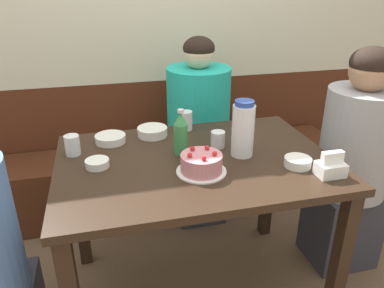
{
  "coord_description": "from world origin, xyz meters",
  "views": [
    {
      "loc": [
        -0.37,
        -1.42,
        1.5
      ],
      "look_at": [
        -0.0,
        0.05,
        0.81
      ],
      "focal_mm": 35.0,
      "sensor_mm": 36.0,
      "label": 1
    }
  ],
  "objects_px": {
    "bowl_rice_small": "(298,162)",
    "bowl_sauce_shallow": "(152,132)",
    "napkin_holder": "(331,167)",
    "glass_shot_small": "(186,121)",
    "glass_water_tall": "(72,145)",
    "bowl_soup_white": "(110,139)",
    "water_pitcher": "(243,129)",
    "birthday_cake": "(201,164)",
    "soju_bottle": "(181,133)",
    "bench_seat": "(165,178)",
    "person_pale_blue_shirt": "(352,166)",
    "bowl_side_dish": "(97,163)",
    "glass_tumbler_short": "(218,139)",
    "person_teal_shirt": "(198,134)"
  },
  "relations": [
    {
      "from": "person_pale_blue_shirt",
      "to": "napkin_holder",
      "type": "bearing_deg",
      "value": 41.16
    },
    {
      "from": "water_pitcher",
      "to": "birthday_cake",
      "type": "bearing_deg",
      "value": -152.74
    },
    {
      "from": "napkin_holder",
      "to": "water_pitcher",
      "type": "bearing_deg",
      "value": 136.04
    },
    {
      "from": "birthday_cake",
      "to": "glass_water_tall",
      "type": "relative_size",
      "value": 2.27
    },
    {
      "from": "bowl_sauce_shallow",
      "to": "bowl_side_dish",
      "type": "bearing_deg",
      "value": -134.77
    },
    {
      "from": "bowl_sauce_shallow",
      "to": "person_pale_blue_shirt",
      "type": "distance_m",
      "value": 1.05
    },
    {
      "from": "birthday_cake",
      "to": "water_pitcher",
      "type": "distance_m",
      "value": 0.26
    },
    {
      "from": "water_pitcher",
      "to": "soju_bottle",
      "type": "relative_size",
      "value": 1.21
    },
    {
      "from": "bowl_rice_small",
      "to": "birthday_cake",
      "type": "bearing_deg",
      "value": 173.14
    },
    {
      "from": "bowl_rice_small",
      "to": "bowl_sauce_shallow",
      "type": "bearing_deg",
      "value": 138.85
    },
    {
      "from": "bench_seat",
      "to": "bowl_side_dish",
      "type": "distance_m",
      "value": 1.07
    },
    {
      "from": "glass_tumbler_short",
      "to": "glass_shot_small",
      "type": "xyz_separation_m",
      "value": [
        -0.09,
        0.25,
        0.01
      ]
    },
    {
      "from": "person_teal_shirt",
      "to": "birthday_cake",
      "type": "bearing_deg",
      "value": -14.17
    },
    {
      "from": "birthday_cake",
      "to": "bowl_side_dish",
      "type": "distance_m",
      "value": 0.44
    },
    {
      "from": "soju_bottle",
      "to": "bench_seat",
      "type": "bearing_deg",
      "value": 86.33
    },
    {
      "from": "soju_bottle",
      "to": "bowl_rice_small",
      "type": "relative_size",
      "value": 1.84
    },
    {
      "from": "water_pitcher",
      "to": "bowl_side_dish",
      "type": "height_order",
      "value": "water_pitcher"
    },
    {
      "from": "bench_seat",
      "to": "napkin_holder",
      "type": "bearing_deg",
      "value": -66.19
    },
    {
      "from": "glass_shot_small",
      "to": "person_teal_shirt",
      "type": "distance_m",
      "value": 0.43
    },
    {
      "from": "napkin_holder",
      "to": "bowl_soup_white",
      "type": "relative_size",
      "value": 0.76
    },
    {
      "from": "birthday_cake",
      "to": "glass_shot_small",
      "type": "bearing_deg",
      "value": 84.4
    },
    {
      "from": "person_teal_shirt",
      "to": "glass_tumbler_short",
      "type": "bearing_deg",
      "value": -6.04
    },
    {
      "from": "bowl_soup_white",
      "to": "bowl_rice_small",
      "type": "xyz_separation_m",
      "value": [
        0.75,
        -0.45,
        0.0
      ]
    },
    {
      "from": "water_pitcher",
      "to": "bowl_rice_small",
      "type": "relative_size",
      "value": 2.23
    },
    {
      "from": "birthday_cake",
      "to": "bench_seat",
      "type": "bearing_deg",
      "value": 89.62
    },
    {
      "from": "water_pitcher",
      "to": "bowl_side_dish",
      "type": "distance_m",
      "value": 0.64
    },
    {
      "from": "bowl_sauce_shallow",
      "to": "birthday_cake",
      "type": "bearing_deg",
      "value": -72.16
    },
    {
      "from": "soju_bottle",
      "to": "bowl_sauce_shallow",
      "type": "height_order",
      "value": "soju_bottle"
    },
    {
      "from": "glass_shot_small",
      "to": "person_pale_blue_shirt",
      "type": "bearing_deg",
      "value": -19.82
    },
    {
      "from": "bench_seat",
      "to": "bowl_soup_white",
      "type": "distance_m",
      "value": 0.87
    },
    {
      "from": "glass_water_tall",
      "to": "glass_shot_small",
      "type": "relative_size",
      "value": 0.92
    },
    {
      "from": "bench_seat",
      "to": "person_teal_shirt",
      "type": "xyz_separation_m",
      "value": [
        0.19,
        -0.16,
        0.38
      ]
    },
    {
      "from": "glass_water_tall",
      "to": "glass_shot_small",
      "type": "bearing_deg",
      "value": 16.68
    },
    {
      "from": "water_pitcher",
      "to": "bowl_side_dish",
      "type": "xyz_separation_m",
      "value": [
        -0.63,
        0.04,
        -0.11
      ]
    },
    {
      "from": "bowl_sauce_shallow",
      "to": "person_teal_shirt",
      "type": "distance_m",
      "value": 0.54
    },
    {
      "from": "bowl_sauce_shallow",
      "to": "glass_tumbler_short",
      "type": "bearing_deg",
      "value": -36.84
    },
    {
      "from": "person_pale_blue_shirt",
      "to": "person_teal_shirt",
      "type": "bearing_deg",
      "value": -43.23
    },
    {
      "from": "bowl_rice_small",
      "to": "bowl_side_dish",
      "type": "bearing_deg",
      "value": 166.33
    },
    {
      "from": "birthday_cake",
      "to": "glass_tumbler_short",
      "type": "bearing_deg",
      "value": 57.47
    },
    {
      "from": "bowl_rice_small",
      "to": "person_teal_shirt",
      "type": "xyz_separation_m",
      "value": [
        -0.21,
        0.84,
        -0.19
      ]
    },
    {
      "from": "glass_water_tall",
      "to": "person_teal_shirt",
      "type": "height_order",
      "value": "person_teal_shirt"
    },
    {
      "from": "birthday_cake",
      "to": "glass_shot_small",
      "type": "distance_m",
      "value": 0.47
    },
    {
      "from": "glass_shot_small",
      "to": "soju_bottle",
      "type": "bearing_deg",
      "value": -107.8
    },
    {
      "from": "glass_shot_small",
      "to": "glass_water_tall",
      "type": "bearing_deg",
      "value": -163.32
    },
    {
      "from": "water_pitcher",
      "to": "soju_bottle",
      "type": "height_order",
      "value": "water_pitcher"
    },
    {
      "from": "water_pitcher",
      "to": "bowl_sauce_shallow",
      "type": "bearing_deg",
      "value": 138.57
    },
    {
      "from": "bowl_soup_white",
      "to": "glass_water_tall",
      "type": "distance_m",
      "value": 0.2
    },
    {
      "from": "napkin_holder",
      "to": "bowl_soup_white",
      "type": "bearing_deg",
      "value": 146.79
    },
    {
      "from": "napkin_holder",
      "to": "glass_shot_small",
      "type": "relative_size",
      "value": 1.11
    },
    {
      "from": "water_pitcher",
      "to": "person_teal_shirt",
      "type": "bearing_deg",
      "value": 91.49
    }
  ]
}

